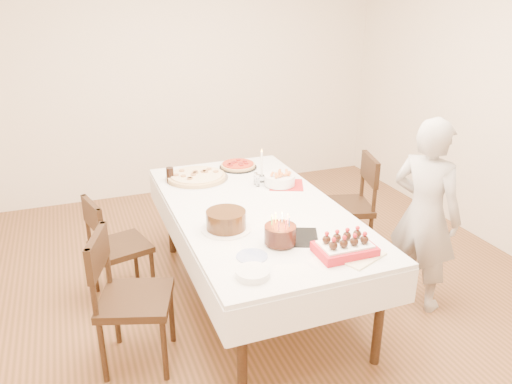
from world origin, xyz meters
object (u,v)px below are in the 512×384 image
object	(u,v)px
dining_table	(256,254)
pizza_white	(197,177)
birthday_cake	(280,229)
strawberry_box	(345,247)
taper_candle	(262,165)
chair_left_dessert	(136,300)
cola_glass	(170,174)
pasta_bowl	(280,180)
chair_right_savory	(345,207)
layer_cake	(226,220)
chair_left_savory	(121,247)
person	(425,215)
pizza_pepperoni	(238,165)

from	to	relation	value
dining_table	pizza_white	world-z (taller)	pizza_white
dining_table	birthday_cake	world-z (taller)	birthday_cake
birthday_cake	strawberry_box	size ratio (longest dim) A/B	0.57
pizza_white	taper_candle	distance (m)	0.54
chair_left_dessert	cola_glass	xyz separation A→B (m)	(0.47, 1.14, 0.36)
pasta_bowl	taper_candle	xyz separation A→B (m)	(-0.10, 0.13, 0.09)
chair_left_dessert	cola_glass	size ratio (longest dim) A/B	8.09
pizza_white	pasta_bowl	xyz separation A→B (m)	(0.57, -0.37, 0.02)
dining_table	pasta_bowl	size ratio (longest dim) A/B	8.90
chair_left_dessert	strawberry_box	distance (m)	1.29
chair_right_savory	taper_candle	xyz separation A→B (m)	(-0.73, 0.10, 0.43)
birthday_cake	pizza_white	bearing A→B (deg)	98.38
chair_left_dessert	pasta_bowl	bearing A→B (deg)	-131.38
pizza_white	birthday_cake	xyz separation A→B (m)	(0.19, -1.27, 0.08)
chair_right_savory	strawberry_box	bearing A→B (deg)	-105.52
chair_right_savory	pasta_bowl	xyz separation A→B (m)	(-0.63, -0.03, 0.34)
cola_glass	pizza_white	bearing A→B (deg)	-11.70
layer_cake	strawberry_box	size ratio (longest dim) A/B	0.96
pasta_bowl	chair_left_savory	bearing A→B (deg)	177.11
pizza_white	taper_candle	world-z (taller)	taper_candle
person	layer_cake	distance (m)	1.42
layer_cake	birthday_cake	bearing A→B (deg)	-51.26
person	pizza_white	xyz separation A→B (m)	(-1.34, 1.16, 0.07)
layer_cake	birthday_cake	distance (m)	0.39
pasta_bowl	dining_table	bearing A→B (deg)	-134.36
pasta_bowl	chair_left_dessert	bearing A→B (deg)	-149.78
dining_table	layer_cake	size ratio (longest dim) A/B	6.60
pizza_white	birthday_cake	bearing A→B (deg)	-81.62
chair_right_savory	chair_left_dessert	distance (m)	2.03
pizza_white	strawberry_box	world-z (taller)	strawberry_box
chair_left_dessert	pizza_white	xyz separation A→B (m)	(0.68, 1.09, 0.33)
taper_candle	strawberry_box	bearing A→B (deg)	-89.32
person	layer_cake	bearing A→B (deg)	58.01
chair_right_savory	taper_candle	size ratio (longest dim) A/B	3.31
cola_glass	strawberry_box	xyz separation A→B (m)	(0.70, -1.56, -0.01)
pizza_white	strawberry_box	distance (m)	1.59
pizza_white	cola_glass	bearing A→B (deg)	168.30
cola_glass	birthday_cake	world-z (taller)	birthday_cake
chair_right_savory	person	distance (m)	0.88
person	pasta_bowl	size ratio (longest dim) A/B	5.88
taper_candle	chair_left_savory	bearing A→B (deg)	-176.56
dining_table	chair_left_savory	distance (m)	1.01
cola_glass	pasta_bowl	bearing A→B (deg)	-27.62
chair_left_savory	pizza_pepperoni	bearing A→B (deg)	-171.93
pizza_white	pizza_pepperoni	world-z (taller)	same
dining_table	pizza_white	size ratio (longest dim) A/B	4.16
chair_left_dessert	birthday_cake	size ratio (longest dim) A/B	4.65
dining_table	strawberry_box	xyz separation A→B (m)	(0.24, -0.82, 0.42)
chair_left_savory	strawberry_box	xyz separation A→B (m)	(1.16, -1.21, 0.38)
dining_table	taper_candle	world-z (taller)	taper_candle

